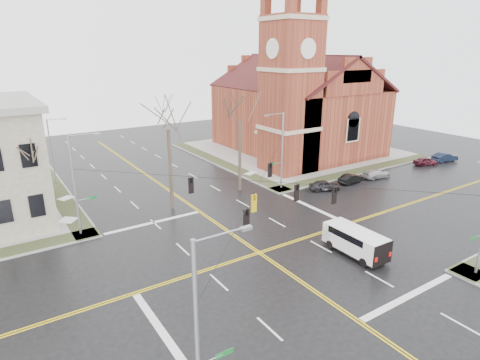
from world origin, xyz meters
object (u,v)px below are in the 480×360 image
parked_car_a (324,185)px  parked_car_e (445,157)px  tree_ne (240,115)px  signal_pole_nw (76,182)px  church (296,99)px  tree_nw_far (27,149)px  parked_car_b (351,179)px  parked_car_d (426,161)px  signal_pole_sw (201,331)px  streetlight_north_b (31,124)px  cargo_van (353,239)px  signal_pole_ne (281,149)px  streetlight_north_a (52,149)px  tree_nw_near (168,124)px  parked_car_c (376,174)px

parked_car_a → parked_car_e: bearing=-67.9°
parked_car_a → tree_ne: 13.05m
signal_pole_nw → parked_car_a: size_ratio=2.52×
church → tree_nw_far: size_ratio=2.58×
signal_pole_nw → parked_car_e: (50.94, -3.70, -4.29)m
parked_car_a → tree_nw_far: tree_nw_far is taller
parked_car_b → parked_car_d: (15.32, -0.20, -0.00)m
signal_pole_sw → streetlight_north_b: 59.51m
church → parked_car_d: 21.23m
parked_car_b → parked_car_e: bearing=-95.5°
signal_pole_nw → cargo_van: size_ratio=1.63×
signal_pole_ne → tree_nw_far: bearing=173.9°
streetlight_north_a → church: bearing=-5.2°
streetlight_north_a → parked_car_e: streetlight_north_a is taller
parked_car_e → signal_pole_sw: bearing=122.5°
signal_pole_sw → tree_nw_near: tree_nw_near is taller
signal_pole_nw → parked_car_d: signal_pole_nw is taller
parked_car_a → parked_car_c: 9.13m
streetlight_north_a → parked_car_d: 50.32m
streetlight_north_a → parked_car_a: 32.96m
signal_pole_ne → signal_pole_nw: 22.64m
parked_car_b → cargo_van: bearing=128.7°
parked_car_e → tree_nw_far: (-54.02, 6.46, 7.07)m
church → signal_pole_sw: size_ratio=3.06×
parked_car_b → tree_nw_far: 35.74m
tree_ne → cargo_van: bearing=-91.8°
signal_pole_ne → parked_car_b: 10.30m
streetlight_north_a → signal_pole_nw: bearing=-92.3°
parked_car_e → church: bearing=52.9°
signal_pole_ne → parked_car_d: size_ratio=2.61×
signal_pole_ne → streetlight_north_b: size_ratio=1.12×
parked_car_b → tree_ne: size_ratio=0.29×
parked_car_c → tree_nw_near: 28.25m
signal_pole_sw → parked_car_e: (50.94, 19.30, -4.29)m
parked_car_b → parked_car_d: parked_car_b is taller
signal_pole_nw → streetlight_north_a: signal_pole_nw is taller
streetlight_north_a → parked_car_c: bearing=-29.4°
church → parked_car_e: bearing=-48.8°
signal_pole_sw → parked_car_d: size_ratio=2.61×
parked_car_c → signal_pole_nw: bearing=92.3°
signal_pole_ne → tree_nw_near: 13.94m
cargo_van → parked_car_e: 35.35m
signal_pole_sw → tree_nw_far: 26.09m
parked_car_d → tree_nw_far: size_ratio=0.32×
streetlight_north_a → cargo_van: (17.02, -32.19, -3.23)m
parked_car_c → streetlight_north_b: bearing=49.1°
parked_car_a → signal_pole_sw: bearing=149.7°
signal_pole_ne → parked_car_c: 14.38m
signal_pole_sw → tree_ne: size_ratio=0.73×
signal_pole_ne → parked_car_c: signal_pole_ne is taller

